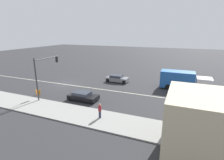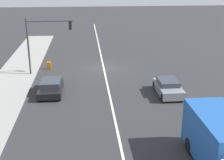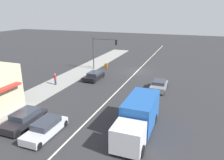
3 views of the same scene
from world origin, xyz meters
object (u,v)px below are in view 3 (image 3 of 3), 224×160
pedestrian (55,79)px  sedan_dark (24,119)px  suv_black (94,76)px  sedan_silver (45,128)px  delivery_truck (138,117)px  warning_aframe_sign (106,66)px  suv_grey (159,85)px  traffic_signal_main (101,48)px

pedestrian → sedan_dark: size_ratio=0.36×
pedestrian → suv_black: size_ratio=0.40×
suv_black → sedan_dark: bearing=90.0°
sedan_dark → sedan_silver: bearing=166.8°
suv_black → delivery_truck: bearing=129.2°
warning_aframe_sign → delivery_truck: delivery_truck is taller
pedestrian → suv_black: (-3.86, -4.44, -0.41)m
warning_aframe_sign → suv_grey: suv_grey is taller
pedestrian → delivery_truck: delivery_truck is taller
sedan_dark → delivery_truck: bearing=-165.6°
suv_grey → sedan_dark: (10.00, 13.73, 0.03)m
pedestrian → sedan_dark: bearing=110.3°
sedan_dark → sedan_silver: 2.88m
warning_aframe_sign → delivery_truck: (-10.88, 19.28, 1.04)m
traffic_signal_main → warning_aframe_sign: 3.88m
traffic_signal_main → sedan_silver: bearing=100.7°
traffic_signal_main → pedestrian: bearing=74.3°
pedestrian → warning_aframe_sign: bearing=-104.6°
suv_grey → suv_black: suv_grey is taller
pedestrian → delivery_truck: bearing=150.5°
suv_grey → sedan_dark: bearing=53.9°
suv_black → sedan_dark: 14.85m
suv_grey → suv_black: size_ratio=0.97×
suv_black → sedan_silver: sedan_silver is taller
suv_black → sedan_dark: sedan_dark is taller
warning_aframe_sign → suv_black: (-0.88, 7.00, 0.13)m
suv_black → sedan_silver: size_ratio=0.91×
suv_black → sedan_silver: bearing=100.2°
sedan_silver → suv_black: bearing=-79.8°
warning_aframe_sign → sedan_dark: size_ratio=0.19×
traffic_signal_main → suv_black: bearing=102.0°
traffic_signal_main → sedan_dark: size_ratio=1.26×
warning_aframe_sign → sedan_dark: bearing=92.3°
pedestrian → sedan_silver: bearing=121.0°
traffic_signal_main → warning_aframe_sign: size_ratio=6.69×
suv_grey → sedan_dark: sedan_dark is taller
delivery_truck → sedan_silver: bearing=24.1°
sedan_dark → sedan_silver: size_ratio=1.00×
traffic_signal_main → delivery_truck: 20.94m
warning_aframe_sign → suv_grey: size_ratio=0.21×
sedan_silver → suv_grey: bearing=-116.6°
suv_grey → sedan_silver: (7.20, 14.39, 0.00)m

